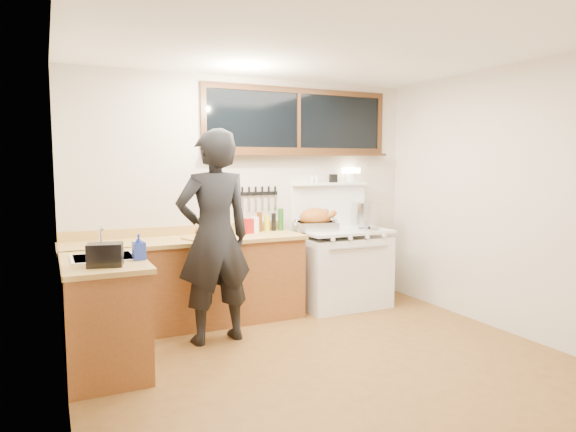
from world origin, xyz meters
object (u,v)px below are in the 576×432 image
vintage_stove (341,266)px  man (214,237)px  cutting_board (205,234)px  roast_turkey (316,221)px

vintage_stove → man: size_ratio=0.81×
cutting_board → roast_turkey: (1.33, 0.10, 0.05)m
cutting_board → roast_turkey: 1.33m
cutting_board → roast_turkey: roast_turkey is taller
man → cutting_board: size_ratio=4.28×
roast_turkey → cutting_board: bearing=-175.5°
roast_turkey → man: bearing=-156.7°
cutting_board → vintage_stove: bearing=1.8°
man → roast_turkey: man is taller
vintage_stove → cutting_board: (-1.64, -0.05, 0.48)m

